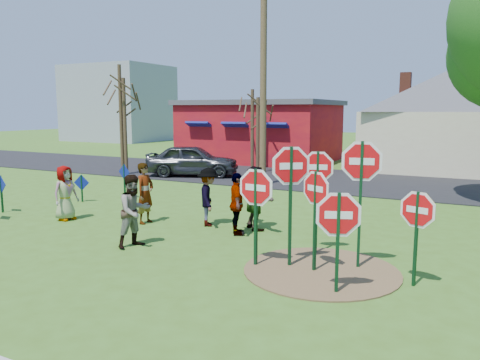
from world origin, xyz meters
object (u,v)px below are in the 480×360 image
object	(u,v)px
stop_sign_d	(361,172)
person_a	(65,193)
stop_sign_a	(256,196)
suv	(192,160)
stop_sign_b	(318,176)
utility_pole	(263,74)
stop_sign_c	(316,198)
person_b	(145,193)

from	to	relation	value
stop_sign_d	person_a	bearing A→B (deg)	164.66
stop_sign_a	suv	distance (m)	13.83
stop_sign_b	suv	distance (m)	13.38
stop_sign_d	utility_pole	bearing A→B (deg)	111.78
stop_sign_c	utility_pole	distance (m)	11.60
stop_sign_c	person_a	world-z (taller)	stop_sign_c
suv	person_b	bearing A→B (deg)	-176.21
stop_sign_d	person_a	size ratio (longest dim) A/B	1.71
stop_sign_c	suv	bearing A→B (deg)	158.67
stop_sign_b	stop_sign_c	bearing A→B (deg)	-89.01
stop_sign_d	person_b	bearing A→B (deg)	157.07
stop_sign_a	stop_sign_b	size ratio (longest dim) A/B	0.89
utility_pole	stop_sign_d	bearing A→B (deg)	-55.26
utility_pole	suv	bearing A→B (deg)	167.42
stop_sign_b	stop_sign_d	bearing A→B (deg)	-42.24
stop_sign_a	suv	size ratio (longest dim) A/B	0.49
stop_sign_b	stop_sign_d	size ratio (longest dim) A/B	0.89
stop_sign_a	stop_sign_c	world-z (taller)	stop_sign_a
person_a	stop_sign_a	bearing A→B (deg)	-95.50
stop_sign_b	suv	size ratio (longest dim) A/B	0.55
person_a	utility_pole	xyz separation A→B (m)	(2.59, 8.67, 3.99)
stop_sign_a	person_b	world-z (taller)	stop_sign_a
stop_sign_a	person_a	world-z (taller)	stop_sign_a
stop_sign_b	stop_sign_a	bearing A→B (deg)	-137.17
stop_sign_c	person_b	xyz separation A→B (m)	(-5.71, 1.77, -0.64)
person_b	suv	xyz separation A→B (m)	(-4.07, 8.85, -0.07)
stop_sign_c	suv	world-z (taller)	stop_sign_c
stop_sign_c	suv	size ratio (longest dim) A/B	0.48
stop_sign_c	stop_sign_d	distance (m)	1.10
person_a	utility_pole	bearing A→B (deg)	-12.13
stop_sign_b	utility_pole	bearing A→B (deg)	106.07
person_b	suv	world-z (taller)	person_b
stop_sign_a	stop_sign_c	distance (m)	1.24
stop_sign_a	person_b	size ratio (longest dim) A/B	1.25
stop_sign_c	stop_sign_d	size ratio (longest dim) A/B	0.78
person_a	person_b	distance (m)	2.52
stop_sign_a	stop_sign_b	xyz separation A→B (m)	(0.88, 1.41, 0.29)
person_b	suv	distance (m)	9.75
stop_sign_a	suv	xyz separation A→B (m)	(-8.56, 10.84, -0.70)
stop_sign_c	person_a	xyz separation A→B (m)	(-8.11, 1.00, -0.70)
stop_sign_c	person_a	distance (m)	8.20
stop_sign_b	utility_pole	distance (m)	10.37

